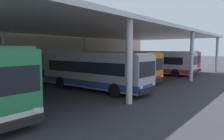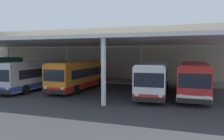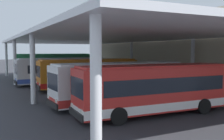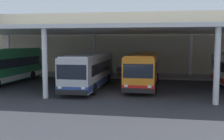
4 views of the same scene
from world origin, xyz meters
name	(u,v)px [view 2 (image 2 of 4)]	position (x,y,z in m)	size (l,w,h in m)	color
ground_plane	(54,95)	(0.00, 0.00, 0.00)	(200.00, 200.00, 0.00)	#333338
platform_kerb	(98,80)	(0.00, 11.75, 0.09)	(42.00, 4.50, 0.18)	gray
station_building_facade	(106,54)	(0.00, 15.00, 4.10)	(48.00, 1.60, 8.21)	#C1B293
canopy_shelter	(79,43)	(0.00, 5.50, 5.31)	(40.00, 17.00, 5.55)	silver
bus_second_bay	(36,75)	(-4.03, 2.55, 1.66)	(2.75, 10.54, 3.17)	#B7B7BC
bus_middle_bay	(80,75)	(0.84, 4.09, 1.66)	(2.87, 10.58, 3.17)	orange
bus_far_bay	(154,78)	(9.30, 3.35, 1.66)	(3.10, 10.65, 3.17)	white
bus_departing	(194,79)	(13.04, 3.91, 1.66)	(2.96, 10.60, 3.17)	red
bench_waiting	(86,76)	(-2.04, 11.82, 0.66)	(1.80, 0.45, 0.92)	#383D47
trash_bin	(98,76)	(-0.02, 11.50, 0.68)	(0.52, 0.52, 0.98)	#33383D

